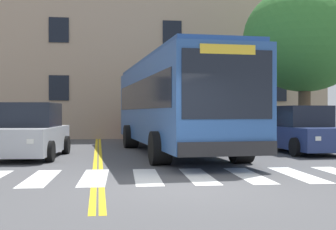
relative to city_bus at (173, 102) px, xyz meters
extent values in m
plane|color=#4C4C4F|center=(-1.06, -7.93, -1.91)|extent=(120.00, 120.00, 0.00)
cube|color=white|center=(-4.10, -6.13, -1.91)|extent=(0.74, 2.97, 0.01)
cube|color=white|center=(-2.87, -6.19, -1.91)|extent=(0.74, 2.97, 0.01)
cube|color=white|center=(-1.64, -6.25, -1.91)|extent=(0.74, 2.97, 0.01)
cube|color=white|center=(-0.41, -6.31, -1.91)|extent=(0.74, 2.97, 0.01)
cube|color=white|center=(0.82, -6.37, -1.91)|extent=(0.74, 2.97, 0.01)
cube|color=white|center=(2.05, -6.43, -1.91)|extent=(0.74, 2.97, 0.01)
cube|color=gold|center=(-2.87, 7.69, -1.91)|extent=(0.12, 36.00, 0.01)
cube|color=gold|center=(-2.71, 7.69, -1.91)|extent=(0.12, 36.00, 0.01)
cube|color=#2D5699|center=(0.00, 0.02, -0.04)|extent=(3.33, 12.45, 2.85)
cube|color=black|center=(1.30, 0.10, 0.24)|extent=(0.70, 11.31, 1.03)
cube|color=black|center=(-1.30, -0.05, 0.24)|extent=(0.70, 11.31, 1.03)
cube|color=black|center=(0.37, -6.14, 0.30)|extent=(2.33, 0.16, 1.71)
cube|color=yellow|center=(0.37, -6.14, 1.16)|extent=(1.42, 0.12, 0.24)
cube|color=#232326|center=(0.37, -6.16, -1.29)|extent=(2.54, 0.25, 0.36)
cube|color=#294E89|center=(0.00, 0.02, 1.47)|extent=(3.14, 11.95, 0.16)
cylinder|color=black|center=(1.46, -3.71, -1.42)|extent=(0.62, 1.01, 0.98)
cylinder|color=black|center=(-1.01, -3.86, -1.42)|extent=(0.62, 1.01, 0.98)
cylinder|color=black|center=(1.07, 2.87, -1.42)|extent=(0.62, 1.01, 0.98)
cylinder|color=black|center=(-1.40, 2.72, -1.42)|extent=(0.62, 1.01, 0.98)
cube|color=#B7BABF|center=(-5.01, -1.09, -1.31)|extent=(2.26, 4.70, 0.85)
cube|color=black|center=(-5.00, -0.95, -0.48)|extent=(1.84, 2.34, 0.81)
cube|color=white|center=(-4.71, -3.42, -1.22)|extent=(0.20, 0.06, 0.14)
cylinder|color=black|center=(-4.24, -2.58, -1.58)|extent=(0.29, 0.68, 0.66)
cylinder|color=black|center=(-3.95, 0.22, -1.58)|extent=(0.29, 0.68, 0.66)
cylinder|color=black|center=(-5.78, 0.41, -1.58)|extent=(0.29, 0.68, 0.66)
cube|color=navy|center=(4.81, -0.67, -1.33)|extent=(1.96, 4.40, 0.81)
cube|color=black|center=(4.80, -0.54, -0.54)|extent=(1.71, 2.14, 0.78)
cube|color=white|center=(4.33, -2.88, -1.25)|extent=(0.20, 0.05, 0.14)
cylinder|color=black|center=(3.92, -2.05, -1.58)|extent=(0.24, 0.67, 0.66)
cylinder|color=black|center=(5.69, 0.71, -1.58)|extent=(0.24, 0.67, 0.66)
cylinder|color=black|center=(3.83, 0.64, -1.58)|extent=(0.24, 0.67, 0.66)
cube|color=#AD1E1E|center=(0.22, 8.50, -1.26)|extent=(1.90, 4.26, 0.94)
cube|color=black|center=(0.22, 8.63, -0.45)|extent=(1.70, 2.04, 0.69)
cube|color=white|center=(0.79, 6.35, -1.17)|extent=(0.20, 0.04, 0.14)
cube|color=white|center=(-0.34, 6.35, -1.17)|extent=(0.20, 0.04, 0.14)
cylinder|color=black|center=(1.19, 7.18, -1.58)|extent=(0.22, 0.66, 0.66)
cylinder|color=black|center=(-0.74, 7.18, -1.58)|extent=(0.22, 0.66, 0.66)
cylinder|color=black|center=(1.19, 9.82, -1.58)|extent=(0.22, 0.66, 0.66)
cylinder|color=black|center=(-0.75, 9.82, -1.58)|extent=(0.22, 0.66, 0.66)
cylinder|color=brown|center=(6.70, 3.29, -0.49)|extent=(0.56, 0.56, 2.86)
ellipsoid|color=#387A33|center=(6.70, 3.29, 3.06)|extent=(7.82, 7.82, 4.98)
cube|color=tan|center=(-4.96, 14.09, 3.86)|extent=(32.03, 9.22, 11.56)
cube|color=black|center=(-4.96, 9.45, 0.98)|extent=(1.10, 0.06, 1.40)
cube|color=black|center=(1.45, 9.45, 0.98)|extent=(1.10, 0.06, 1.40)
cube|color=black|center=(7.85, 9.45, 0.98)|extent=(1.10, 0.06, 1.40)
cube|color=black|center=(-4.96, 9.45, 4.21)|extent=(1.10, 0.06, 1.40)
cube|color=black|center=(1.45, 9.45, 4.21)|extent=(1.10, 0.06, 1.40)
cube|color=black|center=(7.85, 9.45, 4.21)|extent=(1.10, 0.06, 1.40)
camera|label=1|loc=(-2.77, -17.25, -0.39)|focal=50.00mm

